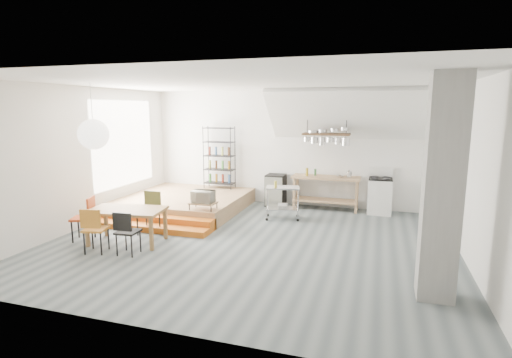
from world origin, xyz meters
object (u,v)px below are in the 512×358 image
(stove, at_px, (380,195))
(dining_table, at_px, (127,213))
(rolling_cart, at_px, (283,198))
(mini_fridge, at_px, (276,190))

(stove, xyz_separation_m, dining_table, (-4.88, -3.94, 0.15))
(rolling_cart, distance_m, mini_fridge, 1.42)
(dining_table, distance_m, mini_fridge, 4.50)
(stove, distance_m, mini_fridge, 2.80)
(rolling_cart, bearing_deg, stove, 16.94)
(stove, xyz_separation_m, rolling_cart, (-2.28, -1.28, 0.04))
(dining_table, xyz_separation_m, rolling_cart, (2.60, 2.67, -0.11))
(rolling_cart, height_order, mini_fridge, mini_fridge)
(rolling_cart, xyz_separation_m, mini_fridge, (-0.52, 1.32, -0.08))
(stove, distance_m, dining_table, 6.28)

